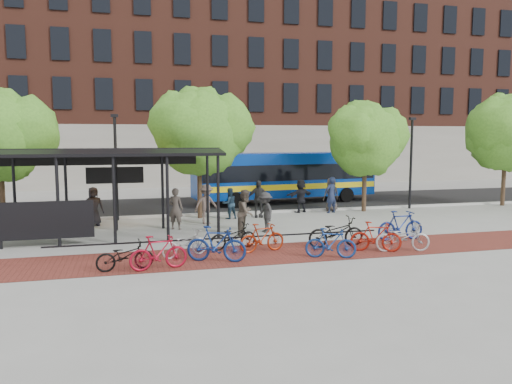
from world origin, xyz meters
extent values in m
plane|color=#9E9E99|center=(0.00, 0.00, 0.00)|extent=(160.00, 160.00, 0.00)
cube|color=black|center=(0.00, 8.00, 0.01)|extent=(160.00, 8.00, 0.01)
cube|color=#B7B7B2|center=(0.00, 4.00, 0.06)|extent=(160.00, 0.25, 0.12)
cube|color=maroon|center=(-2.00, -5.00, 0.00)|extent=(24.00, 3.00, 0.01)
cube|color=black|center=(-3.30, -4.10, 0.00)|extent=(12.00, 0.05, 0.95)
cube|color=brown|center=(10.00, 26.00, 10.00)|extent=(55.00, 14.00, 20.00)
cube|color=#7A664C|center=(-16.00, 40.00, 15.00)|extent=(22.00, 22.00, 30.00)
cylinder|color=black|center=(-11.00, 0.85, 1.65)|extent=(0.12, 0.12, 3.30)
cylinder|color=black|center=(-9.00, -1.85, 1.65)|extent=(0.12, 0.12, 3.30)
cylinder|color=black|center=(-9.00, 0.85, 1.65)|extent=(0.12, 0.12, 3.30)
cylinder|color=black|center=(-7.00, -1.85, 1.65)|extent=(0.12, 0.12, 3.30)
cylinder|color=black|center=(-7.00, 0.85, 1.65)|extent=(0.12, 0.12, 3.30)
cylinder|color=black|center=(-5.00, -1.85, 1.65)|extent=(0.12, 0.12, 3.30)
cylinder|color=black|center=(-5.00, 0.85, 1.65)|extent=(0.12, 0.12, 3.30)
cylinder|color=black|center=(-3.00, -1.85, 1.65)|extent=(0.12, 0.12, 3.30)
cylinder|color=black|center=(-3.00, 0.85, 1.65)|extent=(0.12, 0.12, 3.30)
cube|color=black|center=(-10.00, -1.90, 1.00)|extent=(4.50, 0.08, 1.40)
cube|color=black|center=(-8.00, -1.20, 3.45)|extent=(10.60, 1.65, 0.29)
cube|color=black|center=(-8.00, 0.20, 3.45)|extent=(10.60, 1.65, 0.29)
cube|color=black|center=(-8.00, 0.90, 3.05)|extent=(9.00, 0.10, 0.40)
cube|color=black|center=(-7.00, 0.95, 2.40)|extent=(2.40, 0.12, 0.70)
cube|color=#FF7200|center=(-7.00, 1.03, 2.40)|extent=(2.20, 0.02, 0.55)
cylinder|color=#382619|center=(-12.00, 3.30, 1.19)|extent=(0.24, 0.24, 2.38)
sphere|color=#437F22|center=(-11.00, 3.50, 4.28)|extent=(3.20, 3.20, 3.20)
sphere|color=#437F22|center=(-11.90, 3.70, 4.78)|extent=(2.80, 2.80, 2.80)
cylinder|color=#382619|center=(-3.00, 3.30, 1.26)|extent=(0.24, 0.24, 2.52)
sphere|color=#437F22|center=(-3.00, 3.30, 4.20)|extent=(4.20, 4.20, 4.20)
sphere|color=#437F22|center=(-1.95, 3.50, 4.50)|extent=(3.36, 3.36, 3.36)
sphere|color=#437F22|center=(-3.84, 3.00, 4.60)|extent=(3.15, 3.15, 3.15)
sphere|color=#437F22|center=(-2.90, 3.70, 5.00)|extent=(2.94, 2.94, 2.94)
cylinder|color=#382619|center=(6.00, 3.30, 1.14)|extent=(0.24, 0.24, 2.27)
sphere|color=#437F22|center=(6.00, 3.30, 3.79)|extent=(3.80, 3.80, 3.80)
sphere|color=#437F22|center=(6.95, 3.50, 4.09)|extent=(3.04, 3.04, 3.04)
sphere|color=#437F22|center=(5.24, 3.00, 4.20)|extent=(2.85, 2.85, 2.85)
sphere|color=#437F22|center=(6.10, 3.70, 4.59)|extent=(2.66, 2.66, 2.66)
cylinder|color=#382619|center=(15.00, 3.30, 1.22)|extent=(0.24, 0.24, 2.45)
sphere|color=#437F22|center=(15.00, 3.30, 4.21)|extent=(4.40, 4.40, 4.40)
sphere|color=#437F22|center=(14.12, 3.00, 4.61)|extent=(3.30, 3.30, 3.30)
sphere|color=#437F22|center=(15.10, 3.70, 5.01)|extent=(3.08, 3.08, 3.08)
cylinder|color=black|center=(-7.00, 3.60, 2.50)|extent=(0.14, 0.14, 5.00)
cube|color=black|center=(-7.00, 3.60, 5.05)|extent=(0.35, 0.20, 0.15)
cylinder|color=black|center=(9.00, 3.60, 2.50)|extent=(0.14, 0.14, 5.00)
cube|color=black|center=(9.00, 3.60, 5.05)|extent=(0.35, 0.20, 0.15)
cube|color=#08349A|center=(2.94, 7.84, 1.72)|extent=(11.53, 3.61, 2.60)
cube|color=black|center=(2.94, 7.84, 1.94)|extent=(11.31, 3.63, 0.94)
cube|color=yellow|center=(2.94, 7.84, 1.09)|extent=(11.42, 3.65, 0.33)
cube|color=#08349A|center=(2.94, 7.84, 2.98)|extent=(11.28, 3.35, 0.17)
cylinder|color=black|center=(-0.54, 6.25, 0.45)|extent=(0.93, 0.36, 0.91)
cylinder|color=black|center=(-0.79, 8.69, 0.45)|extent=(0.93, 0.36, 0.91)
cylinder|color=black|center=(6.68, 7.00, 0.45)|extent=(0.93, 0.36, 0.91)
cylinder|color=black|center=(6.42, 9.44, 0.45)|extent=(0.93, 0.36, 0.91)
imported|color=black|center=(-6.64, -5.97, 0.45)|extent=(1.80, 0.85, 0.91)
imported|color=maroon|center=(-5.64, -6.17, 0.54)|extent=(1.85, 0.80, 1.08)
imported|color=#B2B2B5|center=(-4.68, -4.68, 0.46)|extent=(1.84, 1.25, 0.91)
imported|color=navy|center=(-3.76, -5.66, 0.59)|extent=(2.03, 1.26, 1.18)
imported|color=black|center=(-2.85, -3.96, 0.47)|extent=(1.88, 1.01, 0.94)
imported|color=#96270D|center=(-1.96, -4.69, 0.52)|extent=(1.78, 0.82, 1.03)
imported|color=navy|center=(0.02, -6.13, 0.51)|extent=(1.76, 1.06, 1.02)
imported|color=black|center=(0.86, -4.64, 0.56)|extent=(2.15, 0.76, 1.13)
imported|color=maroon|center=(1.95, -5.64, 0.54)|extent=(1.84, 1.18, 1.08)
imported|color=#A7A7AA|center=(2.87, -5.87, 0.51)|extent=(2.04, 1.05, 1.02)
imported|color=navy|center=(3.84, -4.10, 0.59)|extent=(1.97, 0.57, 1.18)
imported|color=black|center=(-8.01, 2.30, 0.89)|extent=(1.00, 0.79, 1.78)
imported|color=#413A34|center=(-4.48, 0.47, 0.91)|extent=(0.79, 0.69, 1.83)
imported|color=#1E3346|center=(-1.63, 2.65, 0.77)|extent=(0.87, 0.75, 1.54)
imported|color=brown|center=(-2.95, 1.52, 0.92)|extent=(1.33, 0.97, 1.85)
imported|color=#292929|center=(-0.12, 2.76, 0.94)|extent=(1.14, 0.58, 1.87)
imported|color=black|center=(2.51, 3.77, 0.89)|extent=(1.73, 1.06, 1.78)
imported|color=#413A34|center=(4.29, 3.80, 0.92)|extent=(0.94, 0.66, 1.84)
imported|color=#1E2746|center=(4.02, 3.19, 0.97)|extent=(0.82, 0.68, 1.93)
imported|color=#4C4338|center=(-1.79, -1.50, 0.94)|extent=(1.10, 1.16, 1.88)
imported|color=#2B2B2B|center=(-0.85, -1.14, 0.86)|extent=(0.80, 1.19, 1.72)
camera|label=1|loc=(-6.53, -21.33, 4.05)|focal=35.00mm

